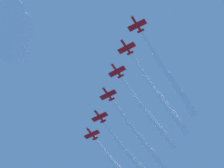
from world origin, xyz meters
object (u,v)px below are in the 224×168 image
jet_lead (175,85)px  jet_port_mid (145,144)px  jet_starboard_mid (133,159)px  jet_starboard_inner (155,123)px  jet_port_inner (167,106)px

jet_lead → jet_port_mid: 40.91m
jet_starboard_mid → jet_starboard_inner: bearing=22.3°
jet_starboard_inner → jet_port_mid: bearing=-164.1°
jet_lead → jet_port_mid: bearing=-163.9°
jet_port_inner → jet_lead: bearing=10.2°
jet_port_mid → jet_starboard_mid: size_ratio=1.09×
jet_port_inner → jet_starboard_inner: bearing=-156.8°
jet_lead → jet_starboard_mid: jet_starboard_mid is taller
jet_lead → jet_starboard_inner: size_ratio=1.03×
jet_port_inner → jet_starboard_mid: 38.27m
jet_lead → jet_starboard_mid: bearing=-160.8°
jet_starboard_inner → jet_port_mid: 14.58m
jet_lead → jet_port_mid: jet_port_mid is taller
jet_lead → jet_starboard_mid: (-49.35, -17.22, 0.65)m
jet_port_inner → jet_port_mid: size_ratio=1.03×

